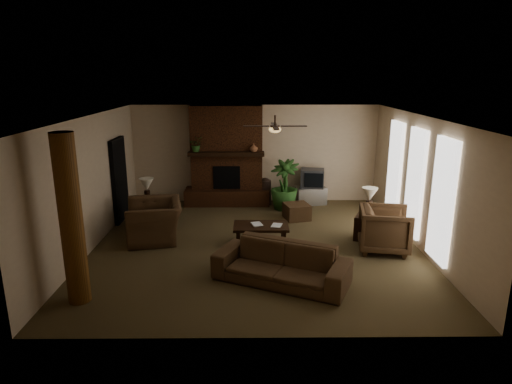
{
  "coord_description": "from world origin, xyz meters",
  "views": [
    {
      "loc": [
        -0.09,
        -8.97,
        3.64
      ],
      "look_at": [
        0.0,
        0.4,
        1.1
      ],
      "focal_mm": 30.7,
      "sensor_mm": 36.0,
      "label": 1
    }
  ],
  "objects_px": {
    "armchair_right": "(385,227)",
    "side_table_right": "(367,228)",
    "ottoman": "(297,211)",
    "lamp_right": "(370,196)",
    "side_table_left": "(147,215)",
    "armchair_left": "(154,214)",
    "tv_stand": "(310,195)",
    "coffee_table": "(261,227)",
    "sofa": "(281,258)",
    "floor_vase": "(265,189)",
    "floor_plant": "(284,195)",
    "log_column": "(71,221)",
    "lamp_left": "(147,186)"
  },
  "relations": [
    {
      "from": "ottoman",
      "to": "tv_stand",
      "type": "distance_m",
      "value": 1.46
    },
    {
      "from": "ottoman",
      "to": "lamp_right",
      "type": "distance_m",
      "value": 2.19
    },
    {
      "from": "tv_stand",
      "to": "lamp_left",
      "type": "height_order",
      "value": "lamp_left"
    },
    {
      "from": "log_column",
      "to": "sofa",
      "type": "height_order",
      "value": "log_column"
    },
    {
      "from": "armchair_left",
      "to": "lamp_left",
      "type": "distance_m",
      "value": 1.08
    },
    {
      "from": "armchair_right",
      "to": "floor_vase",
      "type": "distance_m",
      "value": 4.23
    },
    {
      "from": "armchair_right",
      "to": "side_table_left",
      "type": "distance_m",
      "value": 5.63
    },
    {
      "from": "armchair_left",
      "to": "lamp_right",
      "type": "distance_m",
      "value": 4.83
    },
    {
      "from": "log_column",
      "to": "floor_vase",
      "type": "height_order",
      "value": "log_column"
    },
    {
      "from": "lamp_right",
      "to": "sofa",
      "type": "bearing_deg",
      "value": -134.65
    },
    {
      "from": "coffee_table",
      "to": "lamp_right",
      "type": "relative_size",
      "value": 1.85
    },
    {
      "from": "sofa",
      "to": "side_table_left",
      "type": "distance_m",
      "value": 4.35
    },
    {
      "from": "floor_vase",
      "to": "lamp_right",
      "type": "distance_m",
      "value": 3.62
    },
    {
      "from": "coffee_table",
      "to": "tv_stand",
      "type": "relative_size",
      "value": 1.41
    },
    {
      "from": "side_table_left",
      "to": "armchair_left",
      "type": "bearing_deg",
      "value": -65.49
    },
    {
      "from": "sofa",
      "to": "armchair_left",
      "type": "distance_m",
      "value": 3.47
    },
    {
      "from": "armchair_left",
      "to": "lamp_right",
      "type": "xyz_separation_m",
      "value": [
        4.81,
        -0.03,
        0.41
      ]
    },
    {
      "from": "armchair_right",
      "to": "lamp_right",
      "type": "relative_size",
      "value": 1.59
    },
    {
      "from": "armchair_right",
      "to": "side_table_right",
      "type": "bearing_deg",
      "value": 27.2
    },
    {
      "from": "side_table_left",
      "to": "lamp_left",
      "type": "relative_size",
      "value": 0.85
    },
    {
      "from": "sofa",
      "to": "coffee_table",
      "type": "relative_size",
      "value": 1.99
    },
    {
      "from": "tv_stand",
      "to": "floor_plant",
      "type": "distance_m",
      "value": 0.94
    },
    {
      "from": "ottoman",
      "to": "sofa",
      "type": "bearing_deg",
      "value": -100.17
    },
    {
      "from": "lamp_right",
      "to": "floor_vase",
      "type": "bearing_deg",
      "value": 128.86
    },
    {
      "from": "armchair_left",
      "to": "coffee_table",
      "type": "bearing_deg",
      "value": 71.02
    },
    {
      "from": "sofa",
      "to": "floor_plant",
      "type": "xyz_separation_m",
      "value": [
        0.37,
        4.41,
        -0.08
      ]
    },
    {
      "from": "log_column",
      "to": "floor_vase",
      "type": "xyz_separation_m",
      "value": [
        3.24,
        5.55,
        -0.97
      ]
    },
    {
      "from": "tv_stand",
      "to": "armchair_right",
      "type": "bearing_deg",
      "value": -83.36
    },
    {
      "from": "log_column",
      "to": "ottoman",
      "type": "xyz_separation_m",
      "value": [
        4.02,
        4.18,
        -1.2
      ]
    },
    {
      "from": "lamp_right",
      "to": "side_table_left",
      "type": "bearing_deg",
      "value": 170.14
    },
    {
      "from": "armchair_right",
      "to": "floor_plant",
      "type": "xyz_separation_m",
      "value": [
        -1.9,
        2.97,
        -0.13
      ]
    },
    {
      "from": "log_column",
      "to": "side_table_left",
      "type": "bearing_deg",
      "value": 85.89
    },
    {
      "from": "armchair_right",
      "to": "log_column",
      "type": "bearing_deg",
      "value": 120.53
    },
    {
      "from": "ottoman",
      "to": "side_table_right",
      "type": "relative_size",
      "value": 1.09
    },
    {
      "from": "floor_plant",
      "to": "log_column",
      "type": "bearing_deg",
      "value": -126.59
    },
    {
      "from": "side_table_left",
      "to": "floor_plant",
      "type": "bearing_deg",
      "value": 21.62
    },
    {
      "from": "lamp_right",
      "to": "floor_plant",
      "type": "bearing_deg",
      "value": 127.02
    },
    {
      "from": "sofa",
      "to": "coffee_table",
      "type": "bearing_deg",
      "value": 124.58
    },
    {
      "from": "armchair_right",
      "to": "lamp_right",
      "type": "height_order",
      "value": "lamp_right"
    },
    {
      "from": "coffee_table",
      "to": "lamp_left",
      "type": "bearing_deg",
      "value": 156.05
    },
    {
      "from": "armchair_right",
      "to": "armchair_left",
      "type": "bearing_deg",
      "value": 92.21
    },
    {
      "from": "armchair_right",
      "to": "ottoman",
      "type": "relative_size",
      "value": 1.72
    },
    {
      "from": "side_table_right",
      "to": "tv_stand",
      "type": "bearing_deg",
      "value": 107.98
    },
    {
      "from": "tv_stand",
      "to": "lamp_right",
      "type": "xyz_separation_m",
      "value": [
        0.93,
        -2.78,
        0.75
      ]
    },
    {
      "from": "ottoman",
      "to": "floor_vase",
      "type": "distance_m",
      "value": 1.59
    },
    {
      "from": "coffee_table",
      "to": "armchair_right",
      "type": "bearing_deg",
      "value": -9.15
    },
    {
      "from": "coffee_table",
      "to": "lamp_right",
      "type": "distance_m",
      "value": 2.52
    },
    {
      "from": "side_table_left",
      "to": "side_table_right",
      "type": "height_order",
      "value": "same"
    },
    {
      "from": "sofa",
      "to": "floor_vase",
      "type": "distance_m",
      "value": 4.91
    },
    {
      "from": "armchair_left",
      "to": "armchair_right",
      "type": "distance_m",
      "value": 5.04
    }
  ]
}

